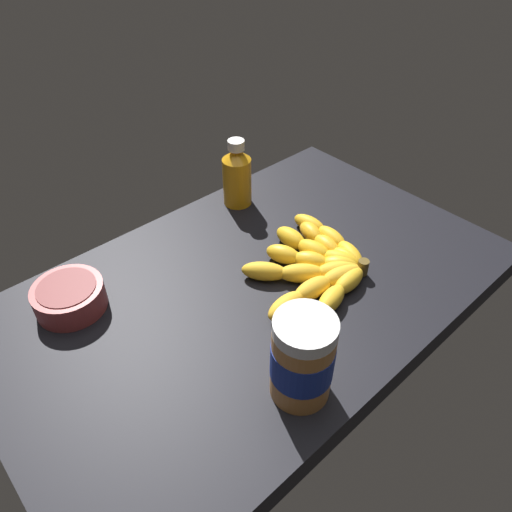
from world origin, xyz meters
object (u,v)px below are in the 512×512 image
(honey_bottle, at_px, (237,175))
(small_bowl, at_px, (69,297))
(peanut_butter_jar, at_px, (302,359))
(banana_bunch, at_px, (318,265))

(honey_bottle, relative_size, small_bowl, 1.26)
(honey_bottle, bearing_deg, peanut_butter_jar, -120.06)
(banana_bunch, bearing_deg, small_bowl, 149.34)
(honey_bottle, xyz_separation_m, small_bowl, (-0.41, -0.05, -0.04))
(small_bowl, bearing_deg, honey_bottle, 7.12)
(banana_bunch, distance_m, peanut_butter_jar, 0.26)
(banana_bunch, relative_size, honey_bottle, 1.73)
(banana_bunch, xyz_separation_m, small_bowl, (-0.37, 0.22, 0.01))
(banana_bunch, bearing_deg, honey_bottle, 81.50)
(peanut_butter_jar, distance_m, small_bowl, 0.41)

